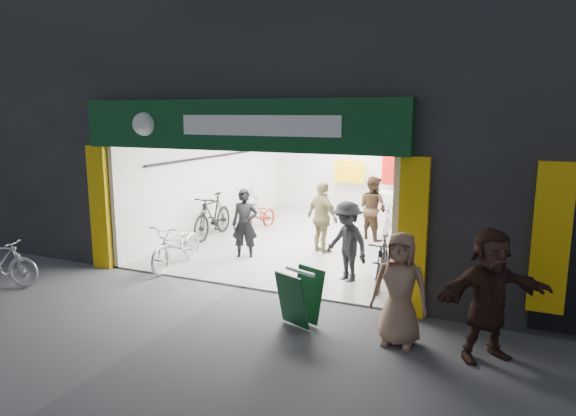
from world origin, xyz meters
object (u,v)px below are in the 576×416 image
Objects in this scene: bike_left_front at (177,245)px; pedestrian_near at (400,289)px; sandwich_board at (300,296)px; bike_right_front at (382,263)px.

pedestrian_near is at bearing -23.35° from bike_left_front.
bike_left_front is 3.95m from sandwich_board.
bike_left_front is 2.15× the size of sandwich_board.
pedestrian_near is at bearing 20.05° from sandwich_board.
bike_left_front is at bearing 175.77° from sandwich_board.
bike_right_front is (4.30, 0.54, -0.00)m from bike_left_front.
pedestrian_near reaches higher than bike_right_front.
sandwich_board is at bearing -30.11° from bike_left_front.
bike_left_front is at bearing -179.26° from bike_right_front.
bike_right_front is at bearing 93.19° from sandwich_board.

